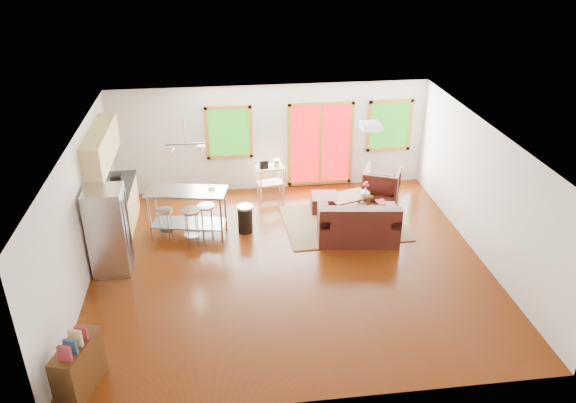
{
  "coord_description": "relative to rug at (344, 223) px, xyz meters",
  "views": [
    {
      "loc": [
        -1.2,
        -9.12,
        5.99
      ],
      "look_at": [
        0.0,
        0.3,
        1.2
      ],
      "focal_mm": 35.0,
      "sensor_mm": 36.0,
      "label": 1
    }
  ],
  "objects": [
    {
      "name": "refrigerator",
      "position": [
        -4.73,
        -1.25,
        0.84
      ],
      "size": [
        0.71,
        0.67,
        1.7
      ],
      "rotation": [
        0.0,
        0.0,
        0.01
      ],
      "color": "#B7BABC",
      "rests_on": "floor"
    },
    {
      "name": "armchair",
      "position": [
        1.15,
        1.14,
        0.41
      ],
      "size": [
        1.06,
        1.03,
        0.84
      ],
      "primitive_type": "imported",
      "rotation": [
        0.0,
        0.0,
        2.72
      ],
      "color": "black",
      "rests_on": "floor"
    },
    {
      "name": "right_wall",
      "position": [
        2.38,
        -1.44,
        1.29
      ],
      "size": [
        0.02,
        7.0,
        2.6
      ],
      "primitive_type": "cube",
      "color": "beige",
      "rests_on": "ground"
    },
    {
      "name": "bar_stool_c",
      "position": [
        -2.96,
        -0.23,
        0.55
      ],
      "size": [
        0.36,
        0.36,
        0.76
      ],
      "rotation": [
        0.0,
        0.0,
        -0.02
      ],
      "color": "#B7BABC",
      "rests_on": "floor"
    },
    {
      "name": "loveseat",
      "position": [
        0.13,
        -0.71,
        0.33
      ],
      "size": [
        1.75,
        1.13,
        0.88
      ],
      "rotation": [
        0.0,
        0.0,
        -0.13
      ],
      "color": "black",
      "rests_on": "floor"
    },
    {
      "name": "pendant_light",
      "position": [
        -3.28,
        0.06,
        1.88
      ],
      "size": [
        0.8,
        0.18,
        0.79
      ],
      "color": "gray",
      "rests_on": "ceiling"
    },
    {
      "name": "trash_can",
      "position": [
        -2.16,
        -0.07,
        0.29
      ],
      "size": [
        0.36,
        0.36,
        0.61
      ],
      "rotation": [
        0.0,
        0.0,
        -0.09
      ],
      "color": "black",
      "rests_on": "floor"
    },
    {
      "name": "ottoman",
      "position": [
        -0.32,
        0.66,
        0.18
      ],
      "size": [
        0.63,
        0.63,
        0.39
      ],
      "primitive_type": "cube",
      "rotation": [
        0.0,
        0.0,
        -0.1
      ],
      "color": "black",
      "rests_on": "floor"
    },
    {
      "name": "cabinets",
      "position": [
        -4.87,
        0.26,
        0.91
      ],
      "size": [
        0.64,
        2.24,
        2.3
      ],
      "color": "tan",
      "rests_on": "floor"
    },
    {
      "name": "bar_stool_b",
      "position": [
        -3.26,
        -0.49,
        0.59
      ],
      "size": [
        0.46,
        0.46,
        0.81
      ],
      "rotation": [
        0.0,
        0.0,
        0.24
      ],
      "color": "#B7BABC",
      "rests_on": "floor"
    },
    {
      "name": "island",
      "position": [
        -3.35,
        -0.06,
        0.7
      ],
      "size": [
        1.73,
        0.96,
        1.03
      ],
      "rotation": [
        0.0,
        0.0,
        -0.19
      ],
      "color": "#B7BABC",
      "rests_on": "floor"
    },
    {
      "name": "window_right",
      "position": [
        1.52,
        2.02,
        1.49
      ],
      "size": [
        1.1,
        0.05,
        1.3
      ],
      "color": "#185A10",
      "rests_on": "back_wall"
    },
    {
      "name": "front_wall",
      "position": [
        -1.38,
        -4.95,
        1.29
      ],
      "size": [
        7.5,
        0.02,
        2.6
      ],
      "primitive_type": "cube",
      "color": "beige",
      "rests_on": "ground"
    },
    {
      "name": "bar_stool_a",
      "position": [
        -3.81,
        -0.21,
        0.51
      ],
      "size": [
        0.41,
        0.41,
        0.7
      ],
      "rotation": [
        0.0,
        0.0,
        -0.28
      ],
      "color": "#B7BABC",
      "rests_on": "floor"
    },
    {
      "name": "coffee_table",
      "position": [
        0.24,
        0.59,
        0.31
      ],
      "size": [
        1.07,
        0.83,
        0.38
      ],
      "rotation": [
        0.0,
        0.0,
        0.32
      ],
      "color": "#371E0B",
      "rests_on": "floor"
    },
    {
      "name": "book",
      "position": [
        0.76,
        0.1,
        0.52
      ],
      "size": [
        0.2,
        0.06,
        0.27
      ],
      "primitive_type": "imported",
      "rotation": [
        0.0,
        0.0,
        0.19
      ],
      "color": "maroon",
      "rests_on": "coffee_table"
    },
    {
      "name": "vase",
      "position": [
        0.58,
        0.48,
        0.51
      ],
      "size": [
        0.27,
        0.27,
        0.35
      ],
      "rotation": [
        0.0,
        0.0,
        -0.41
      ],
      "color": "silver",
      "rests_on": "coffee_table"
    },
    {
      "name": "french_doors",
      "position": [
        -0.18,
        2.02,
        1.09
      ],
      "size": [
        1.6,
        0.05,
        2.1
      ],
      "color": "#BA0509",
      "rests_on": "back_wall"
    },
    {
      "name": "window_left",
      "position": [
        -2.38,
        2.02,
        1.49
      ],
      "size": [
        1.1,
        0.05,
        1.3
      ],
      "color": "#185A10",
      "rests_on": "back_wall"
    },
    {
      "name": "ceiling",
      "position": [
        -1.38,
        -1.44,
        2.6
      ],
      "size": [
        7.5,
        7.0,
        0.02
      ],
      "primitive_type": "cube",
      "color": "silver",
      "rests_on": "ground"
    },
    {
      "name": "rug",
      "position": [
        0.0,
        0.0,
        0.0
      ],
      "size": [
        2.66,
        2.09,
        0.03
      ],
      "primitive_type": "cube",
      "rotation": [
        0.0,
        0.0,
        0.04
      ],
      "color": "#49643F",
      "rests_on": "floor"
    },
    {
      "name": "left_wall",
      "position": [
        -5.14,
        -1.44,
        1.29
      ],
      "size": [
        0.02,
        7.0,
        2.6
      ],
      "primitive_type": "cube",
      "color": "beige",
      "rests_on": "ground"
    },
    {
      "name": "bookshelf",
      "position": [
        -4.73,
        -4.3,
        0.4
      ],
      "size": [
        0.58,
        0.95,
        1.05
      ],
      "rotation": [
        0.0,
        0.0,
        -0.28
      ],
      "color": "#371E0B",
      "rests_on": "floor"
    },
    {
      "name": "cup",
      "position": [
        -2.83,
        -0.08,
        1.01
      ],
      "size": [
        0.15,
        0.13,
        0.14
      ],
      "primitive_type": "imported",
      "rotation": [
        0.0,
        0.0,
        -0.19
      ],
      "color": "silver",
      "rests_on": "island"
    },
    {
      "name": "ceiling_flush",
      "position": [
        0.22,
        -0.84,
        2.52
      ],
      "size": [
        0.35,
        0.35,
        0.12
      ],
      "primitive_type": "cube",
      "color": "white",
      "rests_on": "ceiling"
    },
    {
      "name": "back_wall",
      "position": [
        -1.38,
        2.07,
        1.29
      ],
      "size": [
        7.5,
        0.02,
        2.6
      ],
      "primitive_type": "cube",
      "color": "beige",
      "rests_on": "ground"
    },
    {
      "name": "floor",
      "position": [
        -1.38,
        -1.44,
        -0.02
      ],
      "size": [
        7.5,
        7.0,
        0.02
      ],
      "primitive_type": "cube",
      "color": "#371403",
      "rests_on": "ground"
    },
    {
      "name": "kitchen_cart",
      "position": [
        -1.49,
        1.54,
        0.65
      ],
      "size": [
        0.7,
        0.51,
        0.98
      ],
      "rotation": [
        0.0,
        0.0,
        0.16
      ],
      "color": "tan",
      "rests_on": "floor"
    }
  ]
}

